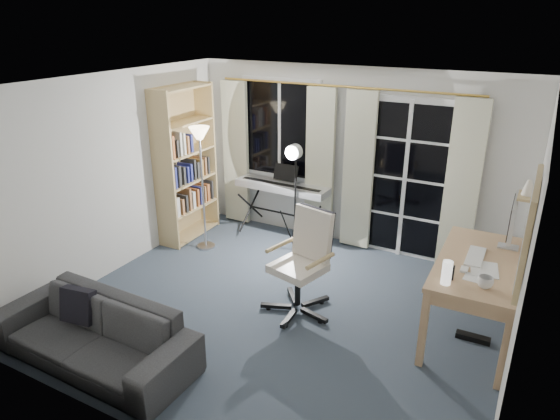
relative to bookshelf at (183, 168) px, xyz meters
The scene contains 17 objects.
floor 2.61m from the bookshelf, 27.67° to the right, with size 4.50×4.00×0.02m, color #35404D.
window 1.46m from the bookshelf, 38.52° to the left, with size 1.20×0.08×1.40m.
french_door 3.00m from the bookshelf, 16.59° to the left, with size 1.32×0.09×2.11m.
curtains 2.13m from the bookshelf, 21.03° to the left, with size 3.60×0.07×2.13m.
bookshelf is the anchor object (origin of this frame).
torchiere_lamp 0.63m from the bookshelf, 24.09° to the right, with size 0.34×0.34×1.67m.
keyboard_piano 1.40m from the bookshelf, 25.03° to the left, with size 1.36×0.68×0.98m.
studio_light 1.61m from the bookshelf, 10.43° to the left, with size 0.27×0.30×1.50m.
office_chair 2.54m from the bookshelf, 21.51° to the right, with size 0.78×0.77×1.12m.
desk 4.06m from the bookshelf, ahead, with size 0.78×1.53×0.81m.
monitor 4.21m from the bookshelf, ahead, with size 0.20×0.59×0.51m.
desk_clutter 4.04m from the bookshelf, 11.87° to the right, with size 0.47×0.92×1.03m.
mug 4.25m from the bookshelf, 14.83° to the right, with size 0.13×0.11×0.13m, color silver.
wall_mirror 4.62m from the bookshelf, 18.62° to the right, with size 0.04×0.94×0.74m.
framed_print 4.43m from the bookshelf, ahead, with size 0.03×0.42×0.32m.
wall_shelf 4.31m from the bookshelf, ahead, with size 0.16×0.30×0.18m.
sofa 2.93m from the bookshelf, 68.81° to the right, with size 1.97×0.61×0.77m.
Camera 1 is at (2.21, -4.09, 3.00)m, focal length 32.00 mm.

